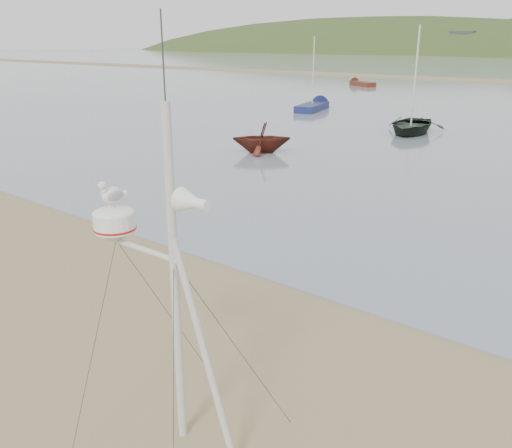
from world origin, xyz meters
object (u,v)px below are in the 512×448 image
Objects in this scene: mast_rig at (172,350)px; boat_red at (262,124)px; sailboat_blue_near at (318,105)px; dinghy_red_far at (357,83)px; boat_dark at (414,93)px.

mast_rig is 2.02× the size of boat_red.
boat_red is 17.89m from sailboat_blue_near.
sailboat_blue_near reaches higher than boat_red.
mast_rig is 19.21m from boat_red.
boat_red is 0.54× the size of dinghy_red_far.
mast_rig is 36.92m from sailboat_blue_near.
boat_dark is 10.21m from boat_red.
boat_red is 0.45× the size of sailboat_blue_near.
boat_dark reaches higher than dinghy_red_far.
sailboat_blue_near is (-18.24, 32.08, -1.00)m from mast_rig.
mast_rig is 0.91× the size of sailboat_blue_near.
boat_red is at bearing -65.88° from sailboat_blue_near.
sailboat_blue_near is at bearing 136.53° from boat_dark.
mast_rig is at bearing -63.62° from dinghy_red_far.
boat_dark is at bearing 107.02° from mast_rig.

